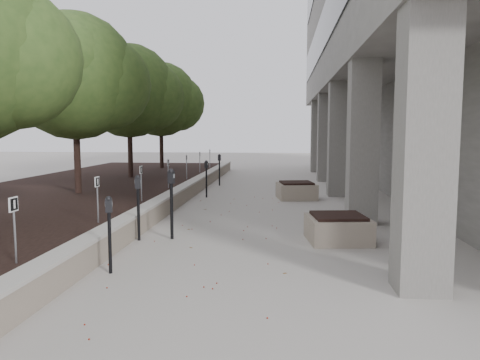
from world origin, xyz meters
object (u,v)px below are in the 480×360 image
at_px(crabapple_tree_5, 161,115).
at_px(parking_meter_1, 110,235).
at_px(parking_meter_2, 138,208).
at_px(planter_back, 296,190).
at_px(crabapple_tree_3, 75,103).
at_px(parking_meter_4, 206,179).
at_px(parking_meter_5, 219,170).
at_px(planter_front, 338,228).
at_px(crabapple_tree_4, 129,111).
at_px(parking_meter_3, 172,204).

bearing_deg(crabapple_tree_5, parking_meter_1, -78.12).
bearing_deg(parking_meter_2, planter_back, 48.59).
relative_size(crabapple_tree_3, parking_meter_1, 4.33).
xyz_separation_m(crabapple_tree_5, parking_meter_4, (3.63, -7.84, -2.47)).
distance_m(parking_meter_5, planter_front, 10.52).
bearing_deg(parking_meter_5, parking_meter_2, -81.04).
bearing_deg(parking_meter_4, planter_back, 15.89).
bearing_deg(parking_meter_4, crabapple_tree_4, 158.44).
bearing_deg(planter_back, parking_meter_2, -118.35).
xyz_separation_m(crabapple_tree_4, parking_meter_2, (3.25, -9.32, -2.43)).
distance_m(crabapple_tree_3, crabapple_tree_4, 5.00).
xyz_separation_m(parking_meter_2, parking_meter_5, (0.35, 10.08, -0.02)).
bearing_deg(parking_meter_5, planter_back, -38.33).
distance_m(crabapple_tree_5, planter_back, 10.74).
bearing_deg(planter_back, parking_meter_5, 130.73).
xyz_separation_m(parking_meter_1, planter_back, (3.24, 8.72, -0.34)).
relative_size(parking_meter_5, planter_back, 1.08).
relative_size(parking_meter_1, planter_front, 1.03).
relative_size(parking_meter_2, parking_meter_4, 1.07).
relative_size(crabapple_tree_4, parking_meter_4, 4.20).
xyz_separation_m(crabapple_tree_4, parking_meter_4, (3.63, -2.84, -2.47)).
height_order(crabapple_tree_5, parking_meter_1, crabapple_tree_5).
relative_size(crabapple_tree_3, crabapple_tree_4, 1.00).
relative_size(crabapple_tree_3, parking_meter_3, 3.62).
bearing_deg(parking_meter_4, crabapple_tree_5, 131.35).
relative_size(parking_meter_1, planter_back, 1.01).
bearing_deg(crabapple_tree_4, parking_meter_1, -73.25).
xyz_separation_m(crabapple_tree_3, parking_meter_2, (3.25, -4.32, -2.43)).
bearing_deg(crabapple_tree_4, parking_meter_4, -38.09).
relative_size(crabapple_tree_3, parking_meter_2, 3.93).
xyz_separation_m(parking_meter_5, planter_back, (3.13, -3.63, -0.38)).
relative_size(crabapple_tree_5, parking_meter_2, 3.93).
relative_size(crabapple_tree_5, parking_meter_1, 4.33).
xyz_separation_m(parking_meter_2, parking_meter_4, (0.38, 6.48, -0.04)).
height_order(parking_meter_2, parking_meter_4, parking_meter_2).
distance_m(crabapple_tree_4, parking_meter_1, 12.36).
distance_m(crabapple_tree_3, parking_meter_4, 4.89).
distance_m(parking_meter_3, planter_front, 3.52).
xyz_separation_m(crabapple_tree_5, parking_meter_5, (3.60, -4.24, -2.45)).
height_order(parking_meter_2, parking_meter_3, parking_meter_3).
xyz_separation_m(parking_meter_1, parking_meter_4, (0.14, 8.75, 0.02)).
distance_m(crabapple_tree_4, parking_meter_3, 10.21).
distance_m(crabapple_tree_3, parking_meter_1, 7.87).
bearing_deg(planter_back, crabapple_tree_4, 156.84).
xyz_separation_m(parking_meter_2, parking_meter_3, (0.66, 0.19, 0.06)).
bearing_deg(crabapple_tree_5, crabapple_tree_4, -90.00).
bearing_deg(crabapple_tree_5, parking_meter_3, -74.53).
distance_m(parking_meter_1, planter_front, 4.68).
height_order(parking_meter_4, planter_front, parking_meter_4).
xyz_separation_m(parking_meter_1, parking_meter_3, (0.42, 2.46, 0.12)).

